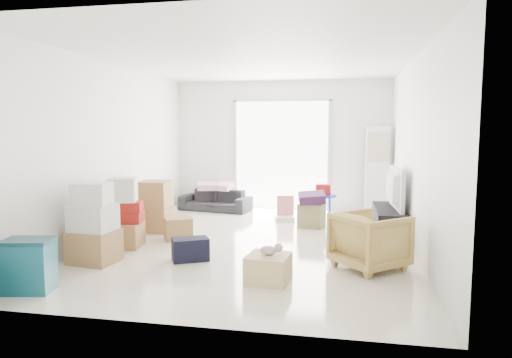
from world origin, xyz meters
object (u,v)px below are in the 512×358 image
object	(u,v)px
ac_tower	(377,171)
armchair	(370,238)
kids_table	(323,194)
sofa	(215,197)
tv_console	(388,223)
wood_crate	(268,268)
ottoman	(312,215)
storage_bins	(29,265)
television	(389,203)

from	to	relation	value
ac_tower	armchair	size ratio (longest dim) A/B	2.31
kids_table	sofa	bearing A→B (deg)	172.42
tv_console	wood_crate	world-z (taller)	tv_console
armchair	ottoman	bearing A→B (deg)	-20.76
tv_console	armchair	distance (m)	1.78
sofa	storage_bins	size ratio (longest dim) A/B	2.63
ac_tower	tv_console	size ratio (longest dim) A/B	1.26
tv_console	wood_crate	bearing A→B (deg)	-121.80
ac_tower	television	size ratio (longest dim) A/B	1.59
kids_table	ac_tower	bearing A→B (deg)	23.50
television	ottoman	distance (m)	1.38
ac_tower	wood_crate	world-z (taller)	ac_tower
wood_crate	storage_bins	bearing A→B (deg)	-161.93
armchair	wood_crate	xyz separation A→B (m)	(-1.13, -0.71, -0.23)
ac_tower	sofa	world-z (taller)	ac_tower
ottoman	kids_table	size ratio (longest dim) A/B	0.64
armchair	ottoman	xyz separation A→B (m)	(-0.85, 2.27, -0.18)
ac_tower	television	bearing A→B (deg)	-88.52
television	wood_crate	bearing A→B (deg)	145.20
armchair	storage_bins	xyz separation A→B (m)	(-3.52, -1.48, -0.10)
tv_console	wood_crate	xyz separation A→B (m)	(-1.51, -2.44, -0.08)
ottoman	television	bearing A→B (deg)	-23.45
television	armchair	world-z (taller)	armchair
kids_table	wood_crate	distance (m)	3.96
ottoman	wood_crate	size ratio (longest dim) A/B	0.90
sofa	storage_bins	xyz separation A→B (m)	(-0.58, -5.00, -0.01)
ac_tower	ottoman	size ratio (longest dim) A/B	4.30
sofa	armchair	size ratio (longest dim) A/B	1.95
television	storage_bins	distance (m)	5.06
ac_tower	armchair	bearing A→B (deg)	-95.12
sofa	television	bearing A→B (deg)	-17.72
sofa	ottoman	distance (m)	2.43
storage_bins	wood_crate	size ratio (longest dim) A/B	1.23
ottoman	kids_table	distance (m)	1.00
tv_console	sofa	bearing A→B (deg)	151.71
storage_bins	ottoman	size ratio (longest dim) A/B	1.38
armchair	wood_crate	bearing A→B (deg)	80.51
television	armchair	xyz separation A→B (m)	(-0.38, -1.73, -0.16)
tv_console	armchair	world-z (taller)	armchair
ottoman	sofa	bearing A→B (deg)	149.03
ac_tower	kids_table	world-z (taller)	ac_tower
armchair	storage_bins	size ratio (longest dim) A/B	1.35
sofa	wood_crate	size ratio (longest dim) A/B	3.25
tv_console	kids_table	xyz separation A→B (m)	(-1.08, 1.49, 0.22)
armchair	storage_bins	distance (m)	3.82
tv_console	wood_crate	size ratio (longest dim) A/B	3.06
television	sofa	xyz separation A→B (m)	(-3.32, 1.79, -0.25)
television	sofa	size ratio (longest dim) A/B	0.75
wood_crate	tv_console	bearing A→B (deg)	58.20
tv_console	kids_table	world-z (taller)	kids_table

